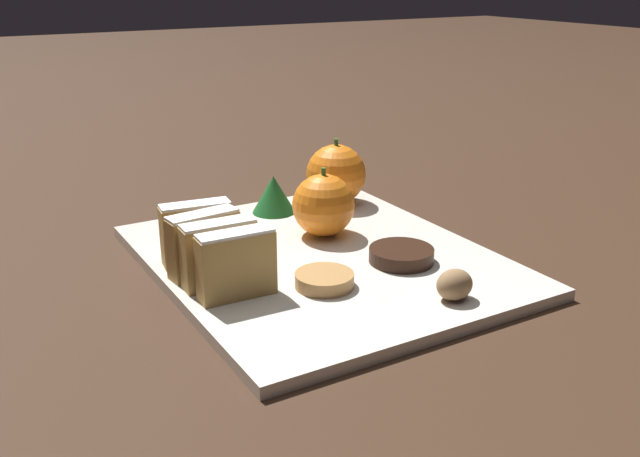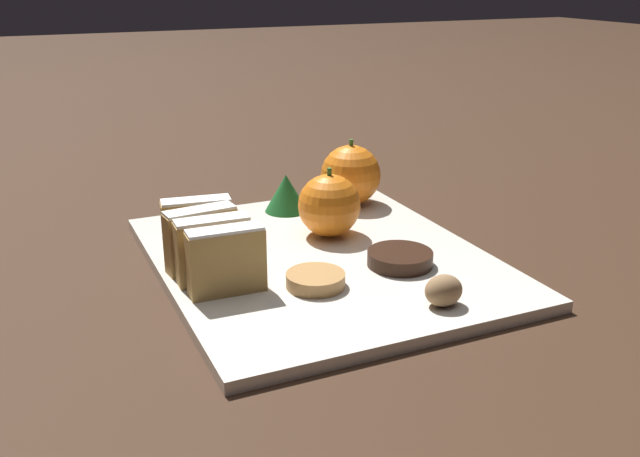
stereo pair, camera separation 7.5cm
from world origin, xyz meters
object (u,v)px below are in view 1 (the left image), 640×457
(orange_near, at_px, (336,174))
(chocolate_cookie, at_px, (401,255))
(orange_far, at_px, (323,205))
(walnut, at_px, (454,285))

(orange_near, distance_m, chocolate_cookie, 0.21)
(orange_near, height_order, chocolate_cookie, orange_near)
(orange_near, xyz_separation_m, orange_far, (-0.07, -0.09, -0.00))
(orange_near, relative_size, chocolate_cookie, 1.26)
(orange_far, bearing_deg, orange_near, 51.64)
(orange_far, height_order, chocolate_cookie, orange_far)
(orange_near, distance_m, orange_far, 0.12)
(walnut, bearing_deg, orange_near, 79.56)
(orange_far, bearing_deg, walnut, -84.92)
(orange_far, xyz_separation_m, chocolate_cookie, (0.03, -0.11, -0.03))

